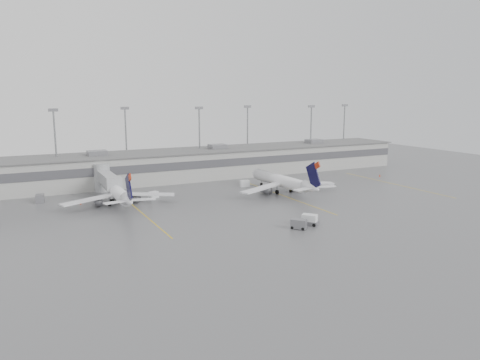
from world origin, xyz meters
name	(u,v)px	position (x,y,z in m)	size (l,w,h in m)	color
ground	(274,232)	(0.00, 0.00, 0.00)	(260.00, 260.00, 0.00)	#535356
terminal	(170,165)	(-0.01, 57.98, 4.17)	(152.00, 17.00, 9.45)	#A6A6A1
light_masts	(163,136)	(0.00, 63.75, 12.03)	(142.40, 8.00, 20.60)	gray
jet_bridge_right	(105,179)	(-20.50, 45.72, 3.87)	(4.00, 17.20, 7.00)	gray
stand_markings	(219,204)	(0.00, 24.00, 0.01)	(105.25, 40.00, 0.01)	#E3B50D
jet_mid_left	(117,192)	(-20.29, 33.37, 2.81)	(24.92, 27.91, 9.03)	white
jet_mid_right	(283,181)	(19.08, 27.57, 3.00)	(26.61, 29.85, 9.65)	white
baggage_tug	(309,221)	(8.19, 0.67, 0.80)	(3.52, 3.68, 2.05)	white
baggage_cart	(299,224)	(4.99, -0.53, 0.94)	(3.01, 3.17, 1.80)	slate
gse_uld_b	(154,195)	(-11.22, 36.62, 0.75)	(2.12, 1.41, 1.50)	white
gse_uld_c	(245,184)	(14.35, 39.03, 0.84)	(2.36, 1.57, 1.67)	white
gse_loader	(40,198)	(-35.57, 43.83, 0.88)	(1.76, 2.82, 1.76)	slate
cone_b	(81,203)	(-27.65, 37.54, 0.30)	(0.38, 0.38, 0.61)	#EB3404
cone_c	(266,188)	(17.80, 33.92, 0.34)	(0.43, 0.43, 0.69)	#EB3404
cone_d	(380,175)	(57.39, 34.66, 0.36)	(0.45, 0.45, 0.71)	#EB3404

